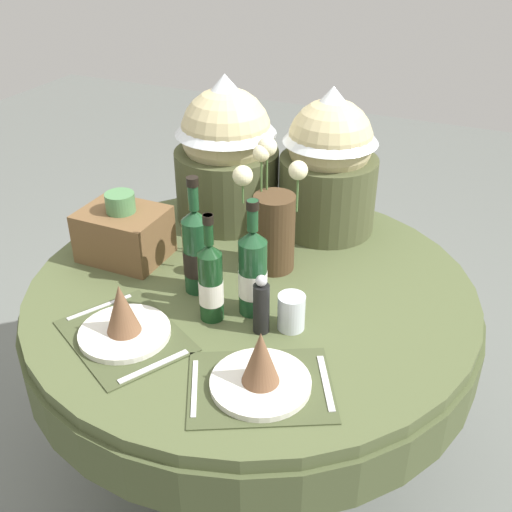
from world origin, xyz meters
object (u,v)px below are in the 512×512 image
at_px(place_setting_left, 123,322).
at_px(wine_bottle_left, 196,250).
at_px(place_setting_right, 261,372).
at_px(wine_bottle_right, 253,272).
at_px(gift_tub_back_left, 226,146).
at_px(woven_basket_side_left, 124,232).
at_px(dining_table, 252,318).
at_px(tumbler_near_right, 291,312).
at_px(pepper_mill, 261,306).
at_px(gift_tub_back_centre, 329,157).
at_px(flower_vase, 273,223).
at_px(wine_bottle_centre, 211,281).

relative_size(place_setting_left, wine_bottle_left, 1.19).
distance_m(place_setting_right, wine_bottle_right, 0.32).
relative_size(wine_bottle_left, gift_tub_back_left, 0.70).
xyz_separation_m(wine_bottle_right, woven_basket_side_left, (-0.49, 0.10, -0.04)).
bearing_deg(place_setting_left, gift_tub_back_left, 94.71).
xyz_separation_m(dining_table, woven_basket_side_left, (-0.43, -0.01, 0.21)).
bearing_deg(woven_basket_side_left, gift_tub_back_left, 65.57).
height_order(place_setting_right, tumbler_near_right, place_setting_right).
distance_m(place_setting_left, wine_bottle_right, 0.36).
bearing_deg(tumbler_near_right, woven_basket_side_left, 167.89).
bearing_deg(pepper_mill, gift_tub_back_centre, 93.13).
bearing_deg(wine_bottle_right, flower_vase, 99.74).
xyz_separation_m(place_setting_right, gift_tub_back_centre, (-0.12, 0.82, 0.21)).
bearing_deg(tumbler_near_right, place_setting_left, -150.58).
xyz_separation_m(tumbler_near_right, woven_basket_side_left, (-0.61, 0.13, 0.04)).
distance_m(tumbler_near_right, pepper_mill, 0.09).
bearing_deg(gift_tub_back_left, woven_basket_side_left, -114.43).
distance_m(dining_table, flower_vase, 0.30).
bearing_deg(wine_bottle_left, gift_tub_back_centre, 67.59).
distance_m(flower_vase, wine_bottle_left, 0.25).
bearing_deg(dining_table, tumbler_near_right, -38.58).
xyz_separation_m(place_setting_left, wine_bottle_right, (0.26, 0.24, 0.08)).
relative_size(wine_bottle_centre, tumbler_near_right, 3.13).
distance_m(place_setting_right, pepper_mill, 0.22).
bearing_deg(gift_tub_back_left, tumbler_near_right, -49.20).
xyz_separation_m(gift_tub_back_centre, woven_basket_side_left, (-0.51, -0.45, -0.17)).
height_order(wine_bottle_centre, pepper_mill, wine_bottle_centre).
height_order(gift_tub_back_left, woven_basket_side_left, gift_tub_back_left).
height_order(place_setting_right, gift_tub_back_centre, gift_tub_back_centre).
relative_size(tumbler_near_right, woven_basket_side_left, 0.39).
xyz_separation_m(place_setting_left, gift_tub_back_left, (-0.06, 0.73, 0.22)).
bearing_deg(tumbler_near_right, pepper_mill, -145.40).
bearing_deg(gift_tub_back_left, wine_bottle_left, -74.25).
relative_size(place_setting_left, gift_tub_back_left, 0.84).
bearing_deg(pepper_mill, tumbler_near_right, 34.60).
distance_m(pepper_mill, gift_tub_back_left, 0.70).
bearing_deg(flower_vase, wine_bottle_right, -80.26).
bearing_deg(wine_bottle_centre, wine_bottle_right, 39.55).
bearing_deg(wine_bottle_centre, gift_tub_back_centre, 79.80).
bearing_deg(tumbler_near_right, dining_table, 141.42).
relative_size(dining_table, place_setting_left, 3.18).
distance_m(dining_table, gift_tub_back_centre, 0.58).
bearing_deg(woven_basket_side_left, flower_vase, 15.86).
bearing_deg(flower_vase, place_setting_left, -114.64).
height_order(place_setting_left, tumbler_near_right, place_setting_left).
xyz_separation_m(dining_table, place_setting_left, (-0.20, -0.36, 0.17)).
distance_m(tumbler_near_right, woven_basket_side_left, 0.63).
height_order(flower_vase, woven_basket_side_left, flower_vase).
height_order(tumbler_near_right, gift_tub_back_left, gift_tub_back_left).
bearing_deg(gift_tub_back_left, gift_tub_back_centre, 11.00).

